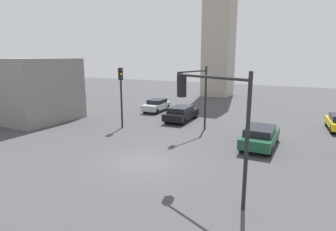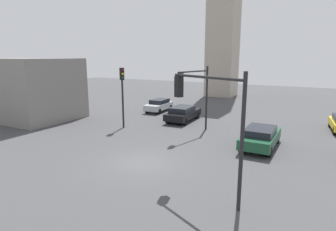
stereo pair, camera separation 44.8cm
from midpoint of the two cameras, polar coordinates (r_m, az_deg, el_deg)
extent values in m
plane|color=#424244|center=(16.71, -5.69, -9.42)|extent=(100.29, 100.29, 0.00)
cylinder|color=black|center=(23.65, 7.03, 3.48)|extent=(0.16, 0.16, 5.28)
cylinder|color=black|center=(21.91, 4.48, 8.87)|extent=(0.92, 3.65, 0.12)
cube|color=black|center=(20.66, 1.81, 7.20)|extent=(0.38, 0.38, 1.00)
sphere|color=#4C0F0C|center=(20.49, 1.47, 8.00)|extent=(0.20, 0.20, 0.20)
sphere|color=#594714|center=(20.51, 1.46, 7.16)|extent=(0.20, 0.20, 0.20)
sphere|color=green|center=(20.53, 1.46, 6.33)|extent=(0.20, 0.20, 0.20)
cylinder|color=black|center=(24.27, -9.93, 3.42)|extent=(0.16, 0.16, 5.13)
cube|color=black|center=(24.06, -10.10, 8.28)|extent=(0.45, 0.45, 1.00)
sphere|color=#4C0F0C|center=(23.85, -9.98, 8.98)|extent=(0.20, 0.20, 0.20)
sphere|color=yellow|center=(23.87, -9.96, 8.26)|extent=(0.20, 0.20, 0.20)
sphere|color=#14471E|center=(23.89, -9.93, 7.54)|extent=(0.20, 0.20, 0.20)
cylinder|color=black|center=(11.24, 14.53, -5.52)|extent=(0.16, 0.16, 5.52)
cylinder|color=black|center=(12.15, 7.37, 7.69)|extent=(3.82, 1.84, 0.12)
cube|color=black|center=(13.55, 1.84, 5.86)|extent=(0.42, 0.42, 1.00)
sphere|color=#4C0F0C|center=(13.68, 1.31, 7.18)|extent=(0.20, 0.20, 0.20)
sphere|color=#594714|center=(13.70, 1.31, 5.93)|extent=(0.20, 0.20, 0.20)
sphere|color=green|center=(13.74, 1.30, 4.69)|extent=(0.20, 0.20, 0.20)
cube|color=black|center=(26.97, 2.26, 0.26)|extent=(2.23, 4.78, 0.61)
cube|color=black|center=(26.65, 2.08, 1.27)|extent=(1.88, 2.71, 0.52)
cylinder|color=black|center=(28.77, 1.97, 0.37)|extent=(0.39, 0.68, 0.66)
cylinder|color=black|center=(28.20, 5.01, 0.10)|extent=(0.39, 0.68, 0.66)
cylinder|color=black|center=(25.93, -0.74, -0.90)|extent=(0.39, 0.68, 0.66)
cylinder|color=black|center=(25.29, 2.58, -1.23)|extent=(0.39, 0.68, 0.66)
cylinder|color=black|center=(28.41, 29.14, -1.29)|extent=(0.39, 0.69, 0.65)
cylinder|color=black|center=(25.84, 29.88, -2.55)|extent=(0.39, 0.69, 0.65)
cube|color=#19472D|center=(20.06, 17.52, -4.26)|extent=(1.97, 4.66, 0.66)
cube|color=black|center=(19.70, 17.49, -2.94)|extent=(1.73, 2.61, 0.49)
cylinder|color=black|center=(21.78, 16.14, -3.81)|extent=(0.35, 0.69, 0.69)
cylinder|color=black|center=(21.54, 20.35, -4.26)|extent=(0.35, 0.69, 0.69)
cylinder|color=black|center=(18.81, 14.14, -6.17)|extent=(0.35, 0.69, 0.69)
cylinder|color=black|center=(18.53, 19.01, -6.74)|extent=(0.35, 0.69, 0.69)
cube|color=#ADB2B7|center=(31.51, -2.78, 1.91)|extent=(1.90, 4.06, 0.61)
cube|color=black|center=(31.60, -2.62, 2.87)|extent=(1.61, 2.30, 0.48)
cylinder|color=black|center=(30.07, -2.79, 0.84)|extent=(0.34, 0.64, 0.63)
cylinder|color=black|center=(30.73, -5.09, 1.04)|extent=(0.34, 0.64, 0.63)
cylinder|color=black|center=(32.45, -0.58, 1.66)|extent=(0.34, 0.64, 0.63)
cylinder|color=black|center=(33.06, -2.76, 1.84)|extent=(0.34, 0.64, 0.63)
cube|color=gray|center=(32.05, -28.52, 4.84)|extent=(11.60, 6.73, 5.86)
cube|color=#A89E8E|center=(45.53, 10.21, 21.33)|extent=(4.14, 4.14, 27.39)
camera|label=1|loc=(0.22, -90.65, -0.14)|focal=30.17mm
camera|label=2|loc=(0.22, 89.35, 0.14)|focal=30.17mm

